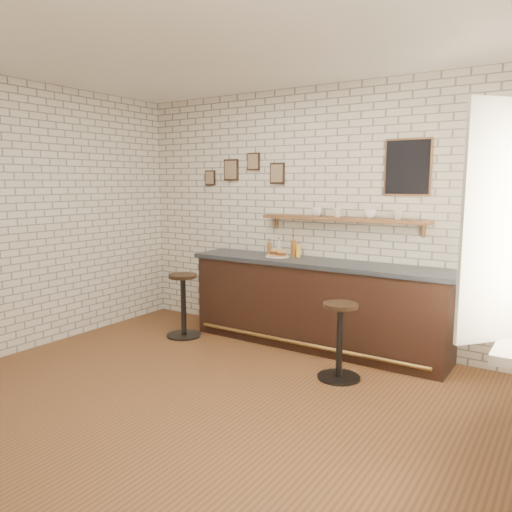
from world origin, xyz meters
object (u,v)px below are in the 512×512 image
object	(u,v)px
bitters_bottle_white	(279,248)
shelf_cup_b	(338,213)
bitters_bottle_amber	(293,248)
shelf_cup_a	(317,212)
bar_counter	(316,304)
condiment_bottle_yellow	(298,251)
shelf_cup_c	(370,214)
sandwich_plate	(277,256)
ciabatta_sandwich	(278,252)
bar_stool_right	(340,338)
shelf_cup_d	(398,215)
bar_stool_left	(183,303)
bitters_bottle_brown	(269,248)

from	to	relation	value
bitters_bottle_white	shelf_cup_b	bearing A→B (deg)	4.47
shelf_cup_b	bitters_bottle_amber	bearing A→B (deg)	148.53
shelf_cup_a	shelf_cup_b	distance (m)	0.26
bar_counter	condiment_bottle_yellow	world-z (taller)	condiment_bottle_yellow
bar_counter	shelf_cup_c	distance (m)	1.19
sandwich_plate	ciabatta_sandwich	distance (m)	0.05
sandwich_plate	shelf_cup_a	size ratio (longest dim) A/B	2.21
bar_stool_right	shelf_cup_a	xyz separation A→B (m)	(-0.73, 0.93, 1.15)
bitters_bottle_white	shelf_cup_d	size ratio (longest dim) A/B	2.10
bar_stool_left	shelf_cup_c	bearing A→B (deg)	19.50
sandwich_plate	shelf_cup_b	xyz separation A→B (m)	(0.68, 0.18, 0.54)
bitters_bottle_brown	bitters_bottle_white	size ratio (longest dim) A/B	0.89
shelf_cup_b	shelf_cup_d	size ratio (longest dim) A/B	1.10
condiment_bottle_yellow	shelf_cup_d	distance (m)	1.25
bar_counter	shelf_cup_a	xyz separation A→B (m)	(-0.11, 0.20, 1.04)
bitters_bottle_white	bar_stool_right	xyz separation A→B (m)	(1.20, -0.87, -0.69)
sandwich_plate	ciabatta_sandwich	size ratio (longest dim) A/B	1.04
bar_counter	bitters_bottle_white	distance (m)	0.84
shelf_cup_a	bitters_bottle_white	bearing A→B (deg)	-173.85
bitters_bottle_brown	bar_stool_left	xyz separation A→B (m)	(-0.82, -0.68, -0.67)
ciabatta_sandwich	bitters_bottle_white	world-z (taller)	bitters_bottle_white
bar_stool_left	shelf_cup_b	bearing A→B (deg)	23.46
bar_counter	shelf_cup_c	bearing A→B (deg)	20.64
bitters_bottle_white	bitters_bottle_amber	distance (m)	0.20
bar_counter	bar_stool_right	size ratio (longest dim) A/B	4.13
bitters_bottle_amber	shelf_cup_a	xyz separation A→B (m)	(0.28, 0.06, 0.44)
shelf_cup_b	bar_counter	bearing A→B (deg)	-164.57
bitters_bottle_brown	shelf_cup_c	size ratio (longest dim) A/B	1.51
shelf_cup_a	shelf_cup_c	size ratio (longest dim) A/B	1.01
shelf_cup_c	shelf_cup_b	bearing A→B (deg)	100.56
ciabatta_sandwich	bar_stool_right	distance (m)	1.51
ciabatta_sandwich	bar_counter	bearing A→B (deg)	-2.08
bar_counter	bitters_bottle_brown	xyz separation A→B (m)	(-0.72, 0.14, 0.58)
ciabatta_sandwich	bar_stool_right	world-z (taller)	ciabatta_sandwich
shelf_cup_c	bar_counter	bearing A→B (deg)	121.20
shelf_cup_b	bitters_bottle_white	bearing A→B (deg)	146.87
bitters_bottle_white	bitters_bottle_amber	size ratio (longest dim) A/B	0.82
bar_counter	bitters_bottle_brown	distance (m)	0.94
bar_stool_right	shelf_cup_a	world-z (taller)	shelf_cup_a
sandwich_plate	bitters_bottle_white	bearing A→B (deg)	113.78
shelf_cup_d	bar_stool_right	bearing A→B (deg)	-109.61
bar_counter	shelf_cup_b	xyz separation A→B (m)	(0.15, 0.20, 1.04)
bitters_bottle_brown	shelf_cup_b	bearing A→B (deg)	3.77
shelf_cup_b	shelf_cup_c	xyz separation A→B (m)	(0.38, 0.00, -0.00)
ciabatta_sandwich	shelf_cup_b	distance (m)	0.85
bar_counter	bar_stool_left	world-z (taller)	bar_counter
shelf_cup_a	shelf_cup_b	size ratio (longest dim) A/B	1.14
sandwich_plate	bitters_bottle_amber	distance (m)	0.22
bitters_bottle_white	condiment_bottle_yellow	size ratio (longest dim) A/B	1.21
bar_counter	ciabatta_sandwich	bearing A→B (deg)	177.92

